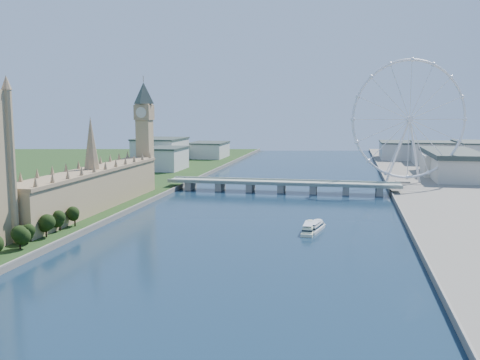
# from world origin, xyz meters

# --- Properties ---
(ground) EXTENTS (2000.00, 2000.00, 0.00)m
(ground) POSITION_xyz_m (0.00, 0.00, 0.00)
(ground) COLOR #183045
(ground) RESTS_ON ground
(tree_row) EXTENTS (8.55, 152.55, 20.94)m
(tree_row) POSITION_xyz_m (-113.00, 42.00, 9.20)
(tree_row) COLOR black
(tree_row) RESTS_ON ground
(parliament_range) EXTENTS (24.00, 200.00, 70.00)m
(parliament_range) POSITION_xyz_m (-128.00, 170.00, 18.48)
(parliament_range) COLOR tan
(parliament_range) RESTS_ON ground
(big_ben) EXTENTS (20.02, 20.02, 110.00)m
(big_ben) POSITION_xyz_m (-128.00, 278.00, 66.57)
(big_ben) COLOR tan
(big_ben) RESTS_ON ground
(westminster_bridge) EXTENTS (220.00, 22.00, 9.50)m
(westminster_bridge) POSITION_xyz_m (0.00, 300.00, 6.63)
(westminster_bridge) COLOR gray
(westminster_bridge) RESTS_ON ground
(london_eye) EXTENTS (113.60, 39.12, 124.30)m
(london_eye) POSITION_xyz_m (119.98, 355.08, 67.52)
(london_eye) COLOR silver
(london_eye) RESTS_ON ground
(county_hall) EXTENTS (54.00, 144.00, 35.00)m
(county_hall) POSITION_xyz_m (175.00, 430.00, 0.00)
(county_hall) COLOR beige
(county_hall) RESTS_ON ground
(city_skyline) EXTENTS (505.00, 280.00, 32.00)m
(city_skyline) POSITION_xyz_m (39.22, 560.08, 16.96)
(city_skyline) COLOR beige
(city_skyline) RESTS_ON ground
(tour_boat_near) EXTENTS (8.63, 30.29, 6.64)m
(tour_boat_near) POSITION_xyz_m (37.53, 135.83, 0.00)
(tour_boat_near) COLOR beige
(tour_boat_near) RESTS_ON ground
(tour_boat_far) EXTENTS (13.17, 29.34, 6.27)m
(tour_boat_far) POSITION_xyz_m (41.16, 142.03, 0.00)
(tour_boat_far) COLOR silver
(tour_boat_far) RESTS_ON ground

